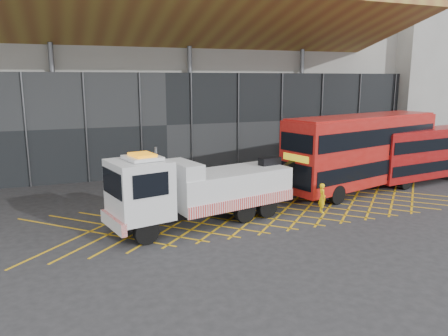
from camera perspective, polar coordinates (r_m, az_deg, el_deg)
name	(u,v)px	position (r m, az deg, el deg)	size (l,w,h in m)	color
ground_plane	(182,221)	(23.88, -5.47, -6.85)	(120.00, 120.00, 0.00)	#29292C
road_markings	(275,210)	(25.86, 6.61, -5.41)	(27.96, 7.16, 0.01)	yellow
construction_building	(146,62)	(41.05, -10.21, 13.41)	(55.00, 23.97, 18.00)	#969690
east_building	(424,56)	(53.70, 24.71, 13.18)	(15.00, 12.00, 20.00)	gray
recovery_truck	(198,189)	(22.75, -3.44, -2.74)	(11.87, 4.90, 4.13)	black
bus_towed	(362,149)	(30.98, 17.63, 2.35)	(12.93, 6.06, 5.14)	#AD140F
bus_second	(425,153)	(35.38, 24.76, 1.85)	(9.98, 3.52, 3.97)	maroon
worker	(322,198)	(25.62, 12.70, -3.82)	(0.62, 0.41, 1.70)	yellow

